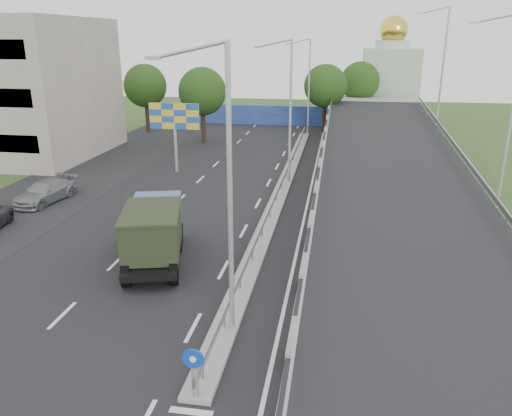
% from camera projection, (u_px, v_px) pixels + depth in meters
% --- Properties ---
extents(road_surface, '(26.00, 90.00, 0.04)m').
position_uv_depth(road_surface, '(228.00, 207.00, 32.01)').
color(road_surface, black).
rests_on(road_surface, ground).
extents(parking_strip, '(8.00, 90.00, 0.05)m').
position_uv_depth(parking_strip, '(42.00, 197.00, 34.04)').
color(parking_strip, black).
rests_on(parking_strip, ground).
extents(median, '(1.00, 44.00, 0.20)m').
position_uv_depth(median, '(282.00, 190.00, 35.24)').
color(median, gray).
rests_on(median, ground).
extents(overpass_ramp, '(10.00, 50.00, 3.50)m').
position_uv_depth(overpass_ramp, '(393.00, 172.00, 33.53)').
color(overpass_ramp, gray).
rests_on(overpass_ramp, ground).
extents(median_guardrail, '(0.09, 44.00, 0.71)m').
position_uv_depth(median_guardrail, '(282.00, 181.00, 35.03)').
color(median_guardrail, gray).
rests_on(median_guardrail, median).
extents(sign_bollard, '(0.64, 0.23, 1.67)m').
position_uv_depth(sign_bollard, '(194.00, 373.00, 14.57)').
color(sign_bollard, black).
rests_on(sign_bollard, median).
extents(lamp_post_near, '(2.74, 0.18, 10.08)m').
position_uv_depth(lamp_post_near, '(224.00, 180.00, 16.58)').
color(lamp_post_near, '#B2B5B7').
rests_on(lamp_post_near, median).
extents(lamp_post_mid, '(2.74, 0.18, 10.08)m').
position_uv_depth(lamp_post_mid, '(288.00, 105.00, 35.24)').
color(lamp_post_mid, '#B2B5B7').
rests_on(lamp_post_mid, median).
extents(lamp_post_far, '(2.74, 0.18, 10.08)m').
position_uv_depth(lamp_post_far, '(307.00, 82.00, 53.90)').
color(lamp_post_far, '#B2B5B7').
rests_on(lamp_post_far, median).
extents(blue_wall, '(30.00, 0.50, 2.40)m').
position_uv_depth(blue_wall, '(276.00, 115.00, 61.64)').
color(blue_wall, navy).
rests_on(blue_wall, ground).
extents(church, '(7.00, 7.00, 13.80)m').
position_uv_depth(church, '(390.00, 78.00, 65.58)').
color(church, '#B2CCAD').
rests_on(church, ground).
extents(billboard, '(4.00, 0.24, 5.50)m').
position_uv_depth(billboard, '(174.00, 120.00, 39.06)').
color(billboard, '#B2B5B7').
rests_on(billboard, ground).
extents(tree_left_mid, '(4.80, 4.80, 7.60)m').
position_uv_depth(tree_left_mid, '(202.00, 92.00, 50.09)').
color(tree_left_mid, black).
rests_on(tree_left_mid, ground).
extents(tree_median_far, '(4.80, 4.80, 7.60)m').
position_uv_depth(tree_median_far, '(325.00, 86.00, 55.68)').
color(tree_median_far, black).
rests_on(tree_median_far, ground).
extents(tree_left_far, '(4.80, 4.80, 7.60)m').
position_uv_depth(tree_left_far, '(145.00, 86.00, 56.01)').
color(tree_left_far, black).
rests_on(tree_left_far, ground).
extents(tree_ramp_far, '(4.80, 4.80, 7.60)m').
position_uv_depth(tree_ramp_far, '(360.00, 82.00, 61.58)').
color(tree_ramp_far, black).
rests_on(tree_ramp_far, ground).
extents(dump_truck, '(4.01, 6.96, 2.89)m').
position_uv_depth(dump_truck, '(154.00, 230.00, 23.81)').
color(dump_truck, black).
rests_on(dump_truck, ground).
extents(parked_car_d, '(2.68, 5.08, 1.40)m').
position_uv_depth(parked_car_d, '(45.00, 192.00, 32.82)').
color(parked_car_d, gray).
rests_on(parked_car_d, ground).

